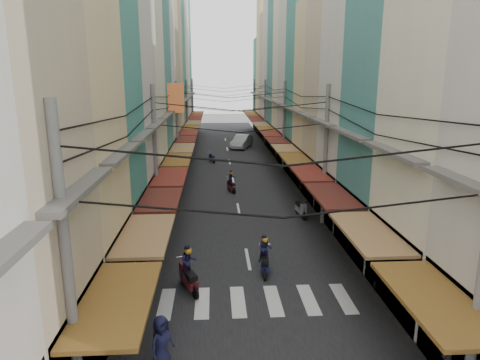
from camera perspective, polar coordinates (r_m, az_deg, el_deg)
name	(u,v)px	position (r m, az deg, el deg)	size (l,w,h in m)	color
ground	(245,243)	(22.87, 0.65, -8.46)	(160.00, 160.00, 0.00)	slate
road	(230,166)	(42.04, -1.30, 1.88)	(10.00, 80.00, 0.02)	black
sidewalk_left	(164,167)	(42.30, -10.13, 1.76)	(3.00, 80.00, 0.06)	gray
sidewalk_right	(296,165)	(42.77, 7.44, 2.00)	(3.00, 80.00, 0.06)	gray
crosswalk	(256,301)	(17.46, 2.12, -15.81)	(7.55, 2.40, 0.01)	silver
building_row_left	(137,62)	(38.24, -13.55, 15.07)	(7.80, 67.67, 23.70)	beige
building_row_right	(323,67)	(38.75, 11.02, 14.62)	(7.80, 68.98, 22.59)	teal
utility_poles	(232,101)	(36.22, -1.04, 10.48)	(10.20, 66.13, 8.20)	slate
white_car	(242,148)	(52.80, 0.23, 4.30)	(5.66, 2.22, 2.00)	silver
bicycle	(384,240)	(24.52, 18.59, -7.65)	(0.62, 1.65, 1.14)	black
moving_scooters	(236,222)	(24.40, -0.57, -5.63)	(6.93, 28.78, 1.99)	black
parked_scooters	(348,260)	(20.45, 14.20, -10.33)	(13.17, 13.68, 0.92)	black
pedestrians	(173,217)	(24.11, -8.99, -4.84)	(12.94, 23.06, 2.18)	#261D27
market_umbrella	(437,243)	(18.76, 24.80, -7.68)	(2.36, 2.36, 2.49)	#B2B2B7
traffic_sign	(382,237)	(19.30, 18.37, -7.27)	(0.10, 0.59, 2.70)	slate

